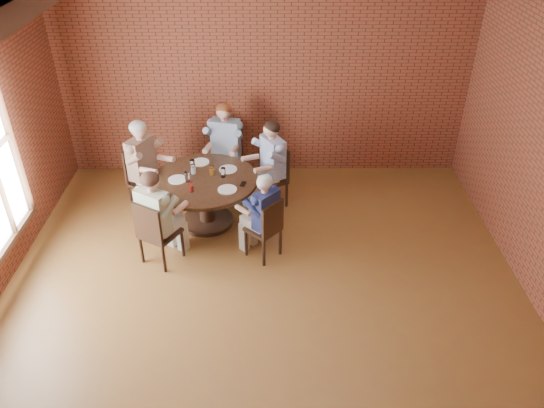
{
  "coord_description": "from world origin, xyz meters",
  "views": [
    {
      "loc": [
        0.07,
        -4.55,
        4.53
      ],
      "look_at": [
        0.11,
        1.0,
        0.89
      ],
      "focal_mm": 35.0,
      "sensor_mm": 36.0,
      "label": 1
    }
  ],
  "objects_px": {
    "chair_c": "(142,175)",
    "diner_c": "(146,166)",
    "chair_a": "(275,173)",
    "dining_table": "(205,192)",
    "chair_e": "(267,227)",
    "smartphone": "(243,184)",
    "diner_e": "(263,217)",
    "chair_b": "(227,154)",
    "diner_b": "(225,147)",
    "chair_d": "(155,231)",
    "diner_a": "(269,165)",
    "diner_d": "(158,217)"
  },
  "relations": [
    {
      "from": "chair_a",
      "to": "chair_e",
      "type": "height_order",
      "value": "chair_a"
    },
    {
      "from": "diner_a",
      "to": "chair_c",
      "type": "height_order",
      "value": "diner_a"
    },
    {
      "from": "diner_e",
      "to": "smartphone",
      "type": "relative_size",
      "value": 9.53
    },
    {
      "from": "chair_a",
      "to": "smartphone",
      "type": "height_order",
      "value": "chair_a"
    },
    {
      "from": "chair_a",
      "to": "chair_b",
      "type": "xyz_separation_m",
      "value": [
        -0.76,
        0.6,
        0.01
      ]
    },
    {
      "from": "diner_c",
      "to": "smartphone",
      "type": "distance_m",
      "value": 1.59
    },
    {
      "from": "chair_a",
      "to": "dining_table",
      "type": "bearing_deg",
      "value": -90.0
    },
    {
      "from": "chair_b",
      "to": "diner_d",
      "type": "relative_size",
      "value": 0.72
    },
    {
      "from": "chair_d",
      "to": "smartphone",
      "type": "relative_size",
      "value": 7.27
    },
    {
      "from": "diner_a",
      "to": "diner_c",
      "type": "xyz_separation_m",
      "value": [
        -1.83,
        -0.05,
        0.01
      ]
    },
    {
      "from": "chair_b",
      "to": "chair_e",
      "type": "height_order",
      "value": "chair_b"
    },
    {
      "from": "dining_table",
      "to": "chair_b",
      "type": "bearing_deg",
      "value": 78.14
    },
    {
      "from": "chair_d",
      "to": "diner_e",
      "type": "xyz_separation_m",
      "value": [
        1.38,
        0.17,
        0.11
      ]
    },
    {
      "from": "chair_d",
      "to": "smartphone",
      "type": "height_order",
      "value": "chair_d"
    },
    {
      "from": "chair_c",
      "to": "diner_c",
      "type": "xyz_separation_m",
      "value": [
        0.09,
        -0.04,
        0.18
      ]
    },
    {
      "from": "chair_a",
      "to": "diner_d",
      "type": "distance_m",
      "value": 2.06
    },
    {
      "from": "dining_table",
      "to": "chair_a",
      "type": "distance_m",
      "value": 1.14
    },
    {
      "from": "diner_a",
      "to": "chair_d",
      "type": "distance_m",
      "value": 2.06
    },
    {
      "from": "chair_b",
      "to": "diner_e",
      "type": "height_order",
      "value": "diner_e"
    },
    {
      "from": "chair_a",
      "to": "smartphone",
      "type": "xyz_separation_m",
      "value": [
        -0.44,
        -0.7,
        0.23
      ]
    },
    {
      "from": "chair_e",
      "to": "chair_a",
      "type": "bearing_deg",
      "value": -142.31
    },
    {
      "from": "diner_a",
      "to": "diner_b",
      "type": "xyz_separation_m",
      "value": [
        -0.7,
        0.55,
        0.02
      ]
    },
    {
      "from": "diner_c",
      "to": "diner_e",
      "type": "relative_size",
      "value": 1.13
    },
    {
      "from": "dining_table",
      "to": "chair_c",
      "type": "xyz_separation_m",
      "value": [
        -1.0,
        0.5,
        -0.0
      ]
    },
    {
      "from": "diner_b",
      "to": "chair_c",
      "type": "distance_m",
      "value": 1.35
    },
    {
      "from": "chair_a",
      "to": "diner_a",
      "type": "bearing_deg",
      "value": -90.0
    },
    {
      "from": "chair_b",
      "to": "chair_d",
      "type": "relative_size",
      "value": 1.03
    },
    {
      "from": "diner_e",
      "to": "diner_d",
      "type": "bearing_deg",
      "value": -43.8
    },
    {
      "from": "chair_b",
      "to": "chair_e",
      "type": "distance_m",
      "value": 2.06
    },
    {
      "from": "diner_d",
      "to": "diner_b",
      "type": "bearing_deg",
      "value": -80.04
    },
    {
      "from": "diner_d",
      "to": "dining_table",
      "type": "bearing_deg",
      "value": -90.0
    },
    {
      "from": "chair_c",
      "to": "chair_e",
      "type": "distance_m",
      "value": 2.29
    },
    {
      "from": "diner_d",
      "to": "diner_c",
      "type": "bearing_deg",
      "value": -41.95
    },
    {
      "from": "diner_d",
      "to": "chair_a",
      "type": "bearing_deg",
      "value": -106.14
    },
    {
      "from": "smartphone",
      "to": "diner_e",
      "type": "bearing_deg",
      "value": -52.27
    },
    {
      "from": "diner_c",
      "to": "chair_d",
      "type": "distance_m",
      "value": 1.44
    },
    {
      "from": "diner_c",
      "to": "chair_e",
      "type": "distance_m",
      "value": 2.21
    },
    {
      "from": "dining_table",
      "to": "smartphone",
      "type": "height_order",
      "value": "smartphone"
    },
    {
      "from": "diner_b",
      "to": "chair_d",
      "type": "relative_size",
      "value": 1.49
    },
    {
      "from": "diner_b",
      "to": "chair_d",
      "type": "distance_m",
      "value": 2.13
    },
    {
      "from": "diner_d",
      "to": "smartphone",
      "type": "relative_size",
      "value": 10.39
    },
    {
      "from": "chair_a",
      "to": "diner_a",
      "type": "height_order",
      "value": "diner_a"
    },
    {
      "from": "chair_b",
      "to": "diner_e",
      "type": "xyz_separation_m",
      "value": [
        0.59,
        -1.91,
        0.1
      ]
    },
    {
      "from": "chair_b",
      "to": "diner_e",
      "type": "bearing_deg",
      "value": -60.95
    },
    {
      "from": "chair_a",
      "to": "chair_e",
      "type": "relative_size",
      "value": 1.08
    },
    {
      "from": "diner_a",
      "to": "diner_c",
      "type": "relative_size",
      "value": 0.98
    },
    {
      "from": "dining_table",
      "to": "chair_c",
      "type": "height_order",
      "value": "chair_c"
    },
    {
      "from": "chair_c",
      "to": "diner_d",
      "type": "bearing_deg",
      "value": -133.32
    },
    {
      "from": "chair_c",
      "to": "chair_e",
      "type": "relative_size",
      "value": 1.1
    },
    {
      "from": "dining_table",
      "to": "chair_c",
      "type": "bearing_deg",
      "value": 153.16
    }
  ]
}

